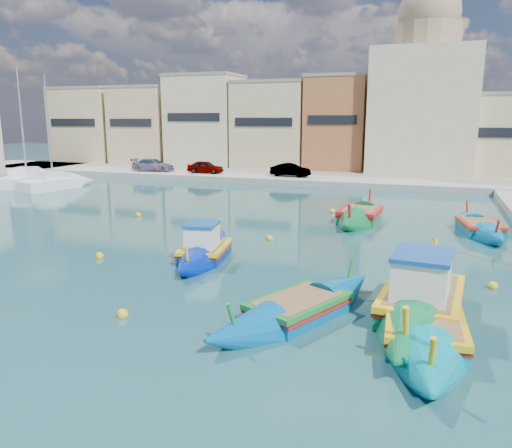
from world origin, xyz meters
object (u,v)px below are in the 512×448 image
at_px(luzzu_turquoise_cabin, 421,302).
at_px(luzzu_blue_cabin, 205,252).
at_px(luzzu_green, 360,216).
at_px(yacht_north, 36,179).
at_px(luzzu_cyan_south, 424,332).
at_px(luzzu_blue_south, 298,310).
at_px(yacht_midnorth, 65,183).
at_px(luzzu_cyan_mid, 480,229).
at_px(church_block, 424,93).

relative_size(luzzu_turquoise_cabin, luzzu_blue_cabin, 1.41).
height_order(luzzu_blue_cabin, luzzu_green, luzzu_blue_cabin).
bearing_deg(yacht_north, luzzu_green, -12.95).
bearing_deg(luzzu_cyan_south, luzzu_green, 103.96).
bearing_deg(luzzu_blue_south, yacht_midnorth, 141.32).
xyz_separation_m(luzzu_turquoise_cabin, luzzu_cyan_mid, (2.67, 12.82, -0.16)).
relative_size(luzzu_turquoise_cabin, luzzu_cyan_south, 1.28).
bearing_deg(yacht_north, luzzu_cyan_south, -33.50).
relative_size(luzzu_turquoise_cabin, yacht_midnorth, 1.02).
bearing_deg(yacht_midnorth, luzzu_blue_cabin, -37.71).
height_order(luzzu_cyan_south, yacht_north, yacht_north).
distance_m(luzzu_blue_cabin, yacht_north, 30.95).
bearing_deg(luzzu_blue_south, luzzu_cyan_south, -6.93).
height_order(luzzu_turquoise_cabin, luzzu_blue_cabin, luzzu_turquoise_cabin).
height_order(luzzu_blue_cabin, yacht_north, yacht_north).
distance_m(luzzu_blue_cabin, luzzu_blue_south, 7.46).
relative_size(yacht_north, yacht_midnorth, 1.10).
xyz_separation_m(church_block, luzzu_turquoise_cabin, (1.24, -38.89, -8.01)).
relative_size(luzzu_green, luzzu_blue_south, 1.06).
xyz_separation_m(luzzu_turquoise_cabin, luzzu_blue_cabin, (-9.11, 3.45, -0.09)).
relative_size(church_block, yacht_north, 1.71).
distance_m(yacht_north, yacht_midnorth, 4.50).
bearing_deg(yacht_north, luzzu_blue_cabin, -34.53).
bearing_deg(luzzu_blue_south, luzzu_cyan_mid, 66.50).
relative_size(luzzu_blue_south, yacht_north, 0.71).
bearing_deg(luzzu_turquoise_cabin, church_block, 91.83).
height_order(luzzu_turquoise_cabin, luzzu_blue_south, luzzu_turquoise_cabin).
bearing_deg(luzzu_green, luzzu_cyan_mid, -9.54).
height_order(luzzu_turquoise_cabin, yacht_north, yacht_north).
height_order(luzzu_turquoise_cabin, luzzu_cyan_south, luzzu_turquoise_cabin).
relative_size(luzzu_blue_cabin, luzzu_cyan_south, 0.91).
bearing_deg(luzzu_blue_cabin, luzzu_cyan_mid, 38.51).
relative_size(church_block, luzzu_green, 2.28).
height_order(church_block, luzzu_cyan_mid, church_block).
bearing_deg(yacht_north, luzzu_turquoise_cabin, -31.24).
xyz_separation_m(luzzu_turquoise_cabin, yacht_midnorth, (-30.27, 19.80, 0.01)).
bearing_deg(luzzu_green, luzzu_blue_cabin, -116.85).
relative_size(luzzu_green, luzzu_cyan_south, 1.03).
height_order(luzzu_cyan_south, yacht_midnorth, yacht_midnorth).
bearing_deg(luzzu_green, luzzu_blue_south, -89.14).
relative_size(luzzu_turquoise_cabin, luzzu_green, 1.24).
height_order(church_block, yacht_midnorth, church_block).
height_order(luzzu_blue_south, luzzu_cyan_south, luzzu_cyan_south).
bearing_deg(luzzu_blue_cabin, church_block, 77.48).
relative_size(luzzu_cyan_mid, luzzu_green, 0.94).
distance_m(luzzu_cyan_mid, luzzu_blue_south, 15.68).
xyz_separation_m(luzzu_blue_cabin, luzzu_cyan_mid, (11.78, 9.37, -0.07)).
height_order(luzzu_blue_cabin, yacht_midnorth, yacht_midnorth).
bearing_deg(church_block, luzzu_blue_south, -93.32).
bearing_deg(luzzu_turquoise_cabin, luzzu_blue_cabin, 159.27).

